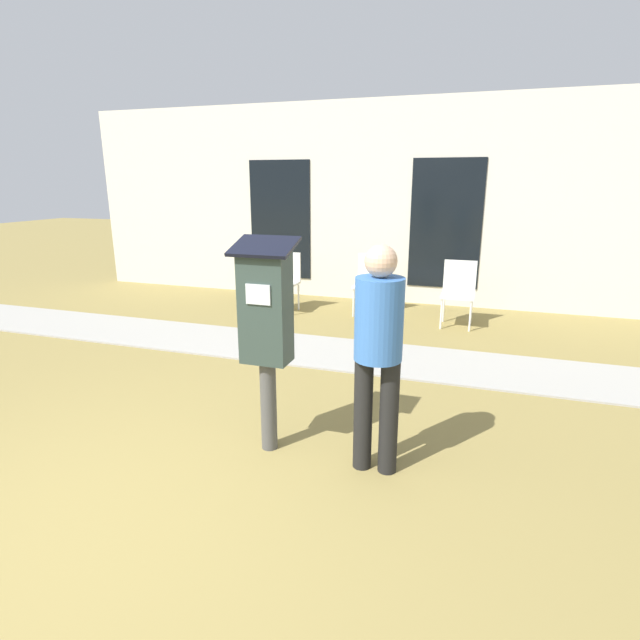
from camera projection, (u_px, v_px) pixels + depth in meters
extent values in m
plane|color=olive|center=(89.00, 536.00, 2.85)|extent=(40.00, 40.00, 0.00)
cube|color=#A3A099|center=(299.00, 349.00, 5.99)|extent=(12.00, 1.10, 0.02)
cube|color=silver|center=(361.00, 203.00, 8.26)|extent=(10.00, 0.24, 3.20)
cube|color=black|center=(280.00, 220.00, 8.65)|extent=(1.10, 0.02, 2.00)
cube|color=black|center=(445.00, 224.00, 7.80)|extent=(1.10, 0.02, 2.00)
cylinder|color=#4C4C4C|center=(269.00, 405.00, 3.71)|extent=(0.12, 0.12, 0.70)
cube|color=#2D3D38|center=(266.00, 308.00, 3.51)|extent=(0.34, 0.22, 0.80)
cube|color=silver|center=(258.00, 295.00, 3.37)|extent=(0.18, 0.01, 0.14)
cube|color=black|center=(264.00, 246.00, 3.39)|extent=(0.44, 0.31, 0.12)
cylinder|color=black|center=(363.00, 414.00, 3.45)|extent=(0.13, 0.13, 0.82)
cylinder|color=black|center=(389.00, 417.00, 3.39)|extent=(0.13, 0.13, 0.82)
cylinder|color=#386BB7|center=(379.00, 319.00, 3.23)|extent=(0.32, 0.32, 0.55)
sphere|color=#D8AD8C|center=(381.00, 261.00, 3.13)|extent=(0.21, 0.21, 0.21)
cylinder|color=white|center=(266.00, 300.00, 7.56)|extent=(0.03, 0.03, 0.42)
cylinder|color=white|center=(290.00, 302.00, 7.45)|extent=(0.03, 0.03, 0.42)
cylinder|color=white|center=(276.00, 295.00, 7.91)|extent=(0.03, 0.03, 0.42)
cylinder|color=white|center=(299.00, 297.00, 7.80)|extent=(0.03, 0.03, 0.42)
cube|color=white|center=(282.00, 284.00, 7.62)|extent=(0.44, 0.44, 0.04)
cube|color=white|center=(287.00, 266.00, 7.74)|extent=(0.44, 0.04, 0.44)
cylinder|color=white|center=(353.00, 303.00, 7.41)|extent=(0.03, 0.03, 0.42)
cylinder|color=white|center=(379.00, 305.00, 7.29)|extent=(0.03, 0.03, 0.42)
cylinder|color=white|center=(360.00, 297.00, 7.75)|extent=(0.03, 0.03, 0.42)
cylinder|color=white|center=(384.00, 299.00, 7.64)|extent=(0.03, 0.03, 0.42)
cube|color=white|center=(369.00, 286.00, 7.46)|extent=(0.44, 0.44, 0.04)
cube|color=white|center=(373.00, 268.00, 7.58)|extent=(0.44, 0.04, 0.44)
cylinder|color=white|center=(441.00, 314.00, 6.78)|extent=(0.03, 0.03, 0.42)
cylinder|color=white|center=(470.00, 316.00, 6.67)|extent=(0.03, 0.03, 0.42)
cylinder|color=white|center=(444.00, 308.00, 7.13)|extent=(0.03, 0.03, 0.42)
cylinder|color=white|center=(471.00, 310.00, 7.02)|extent=(0.03, 0.03, 0.42)
cube|color=white|center=(458.00, 296.00, 6.84)|extent=(0.44, 0.44, 0.04)
cube|color=white|center=(460.00, 276.00, 6.96)|extent=(0.44, 0.04, 0.44)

